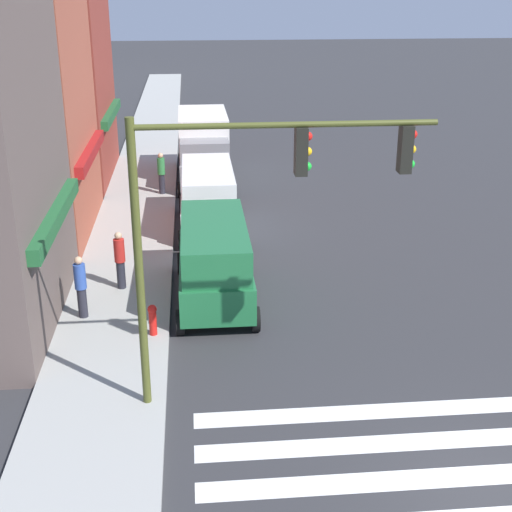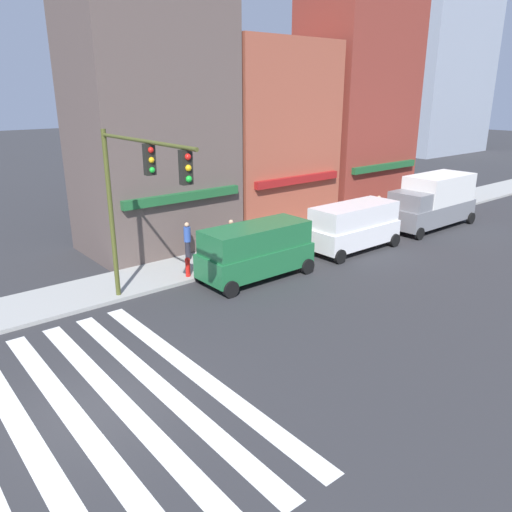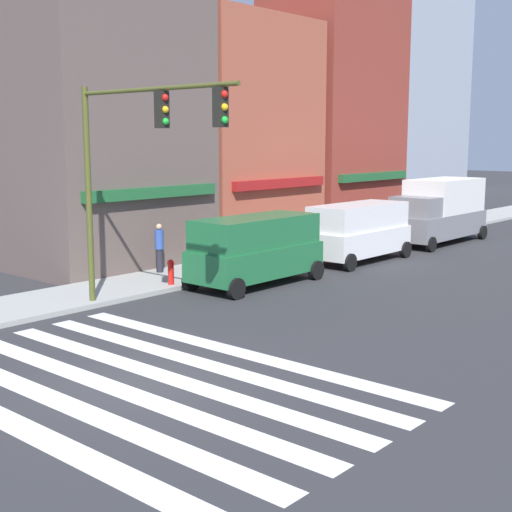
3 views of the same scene
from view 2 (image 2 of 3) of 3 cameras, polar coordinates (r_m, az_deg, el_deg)
name	(u,v)px [view 2 (image 2 of 3)]	position (r m, az deg, el deg)	size (l,w,h in m)	color
ground_plane	(98,410)	(13.76, -17.57, -16.48)	(200.00, 200.00, 0.00)	#2D2D30
sidewalk_left	(15,311)	(20.16, -25.82, -5.69)	(120.00, 3.00, 0.15)	#9E9E99
crosswalk_stripes	(98,410)	(13.75, -17.57, -16.47)	(6.28, 10.80, 0.01)	silver
storefront_row	(271,100)	(29.54, 1.74, 17.43)	(22.22, 5.30, 15.93)	brown
traffic_signal	(136,187)	(16.90, -13.59, 7.72)	(0.32, 6.06, 6.40)	#474C1E
van_green	(256,250)	(21.03, 0.00, 0.74)	(5.00, 2.22, 2.34)	#1E6638
van_white	(354,225)	(25.35, 11.12, 3.48)	(5.01, 2.22, 2.34)	white
box_truck_grey	(433,201)	(30.84, 19.53, 5.98)	(6.21, 2.42, 3.04)	slate
pedestrian_red_jacket	(231,237)	(23.63, -2.84, 2.18)	(0.32, 0.32, 1.77)	#23232D
pedestrian_blue_shirt	(187,240)	(23.34, -7.84, 1.82)	(0.32, 0.32, 1.77)	#23232D
pedestrian_green_top	(378,210)	(29.86, 13.77, 5.12)	(0.32, 0.32, 1.77)	#23232D
fire_hydrant	(188,266)	(21.28, -7.81, -1.14)	(0.24, 0.24, 0.84)	red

